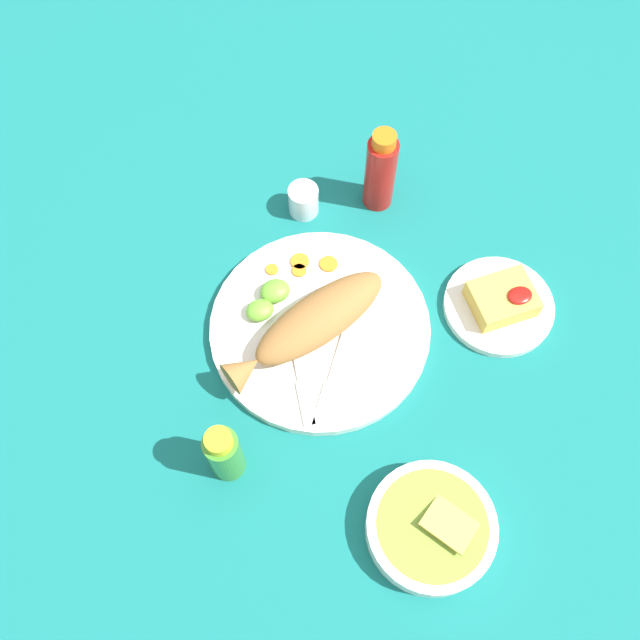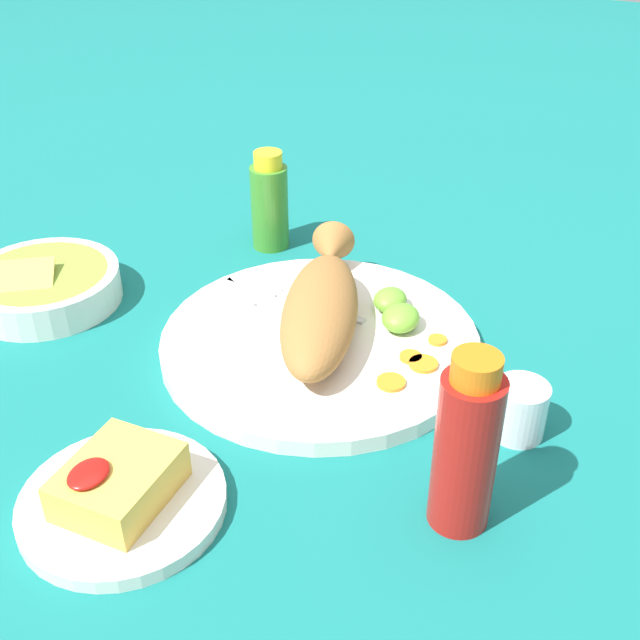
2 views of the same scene
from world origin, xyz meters
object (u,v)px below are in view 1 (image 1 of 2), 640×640
at_px(main_plate, 320,328).
at_px(side_plate_fries, 499,306).
at_px(fried_fish, 311,323).
at_px(salt_cup, 304,202).
at_px(fork_near, 332,378).
at_px(fork_far, 300,376).
at_px(hot_sauce_bottle_red, 380,171).
at_px(guacamole_bowl, 431,527).
at_px(hot_sauce_bottle_green, 224,453).

bearing_deg(main_plate, side_plate_fries, -11.10).
distance_m(fried_fish, salt_cup, 0.24).
height_order(fork_near, side_plate_fries, fork_near).
relative_size(main_plate, side_plate_fries, 1.97).
bearing_deg(fried_fish, fork_far, -140.73).
bearing_deg(salt_cup, hot_sauce_bottle_red, -9.38).
xyz_separation_m(fork_near, hot_sauce_bottle_red, (0.19, 0.29, 0.06)).
bearing_deg(fried_fish, guacamole_bowl, -98.53).
bearing_deg(fork_far, side_plate_fries, 100.06).
bearing_deg(hot_sauce_bottle_red, guacamole_bowl, -103.64).
bearing_deg(hot_sauce_bottle_green, main_plate, 39.46).
bearing_deg(fried_fish, fork_near, -105.92).
bearing_deg(hot_sauce_bottle_green, side_plate_fries, 12.36).
bearing_deg(guacamole_bowl, main_plate, 97.26).
height_order(hot_sauce_bottle_red, guacamole_bowl, hot_sauce_bottle_red).
distance_m(fried_fish, hot_sauce_bottle_red, 0.29).
bearing_deg(salt_cup, hot_sauce_bottle_green, -122.17).
bearing_deg(fork_near, fork_far, -77.96).
bearing_deg(salt_cup, side_plate_fries, -50.25).
height_order(fork_far, salt_cup, salt_cup).
height_order(fried_fish, guacamole_bowl, fried_fish).
bearing_deg(fork_far, fork_near, 74.78).
distance_m(main_plate, hot_sauce_bottle_red, 0.28).
height_order(main_plate, side_plate_fries, main_plate).
distance_m(fork_far, guacamole_bowl, 0.29).
xyz_separation_m(hot_sauce_bottle_red, hot_sauce_bottle_green, (-0.37, -0.37, -0.02)).
xyz_separation_m(fried_fish, fork_near, (0.00, -0.08, -0.03)).
bearing_deg(side_plate_fries, hot_sauce_bottle_red, 112.36).
bearing_deg(fork_far, hot_sauce_bottle_red, 147.52).
bearing_deg(main_plate, salt_cup, 77.89).
distance_m(main_plate, guacamole_bowl, 0.34).
relative_size(fork_far, salt_cup, 3.39).
bearing_deg(fork_far, guacamole_bowl, 27.88).
bearing_deg(fried_fish, main_plate, -0.00).
distance_m(hot_sauce_bottle_red, guacamole_bowl, 0.56).
bearing_deg(salt_cup, main_plate, -102.11).
distance_m(main_plate, fork_near, 0.09).
bearing_deg(guacamole_bowl, side_plate_fries, 49.88).
relative_size(main_plate, fork_far, 1.87).
height_order(main_plate, salt_cup, salt_cup).
bearing_deg(guacamole_bowl, hot_sauce_bottle_green, 142.94).
relative_size(fried_fish, side_plate_fries, 1.66).
distance_m(fork_near, side_plate_fries, 0.30).
xyz_separation_m(fork_near, fork_far, (-0.04, 0.02, 0.00)).
bearing_deg(fork_far, hot_sauce_bottle_green, -49.19).
relative_size(side_plate_fries, guacamole_bowl, 0.98).
height_order(fork_near, fork_far, same).
xyz_separation_m(main_plate, fork_near, (-0.01, -0.09, 0.01)).
bearing_deg(side_plate_fries, fried_fish, 170.42).
relative_size(fried_fish, salt_cup, 5.31).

